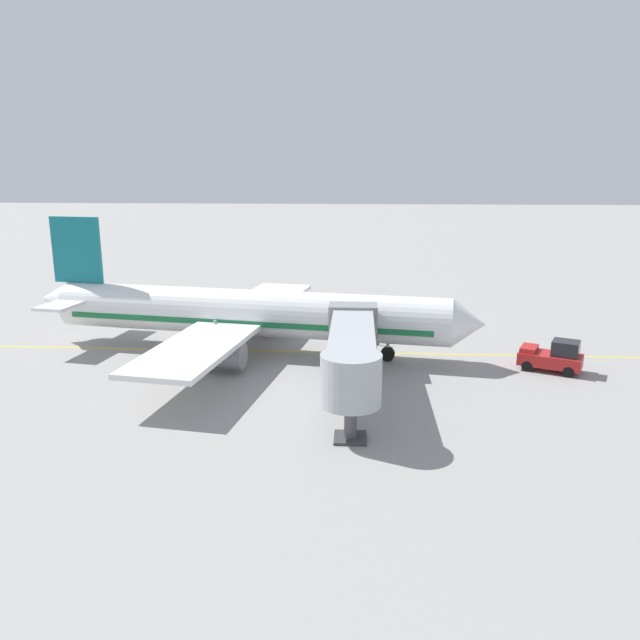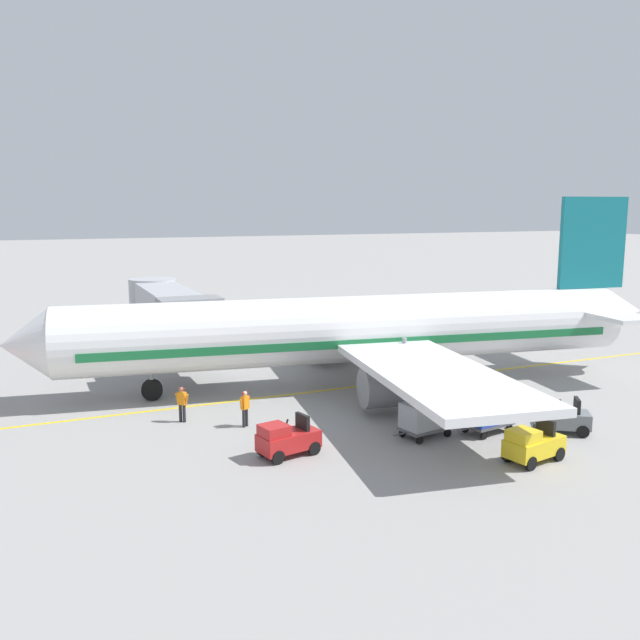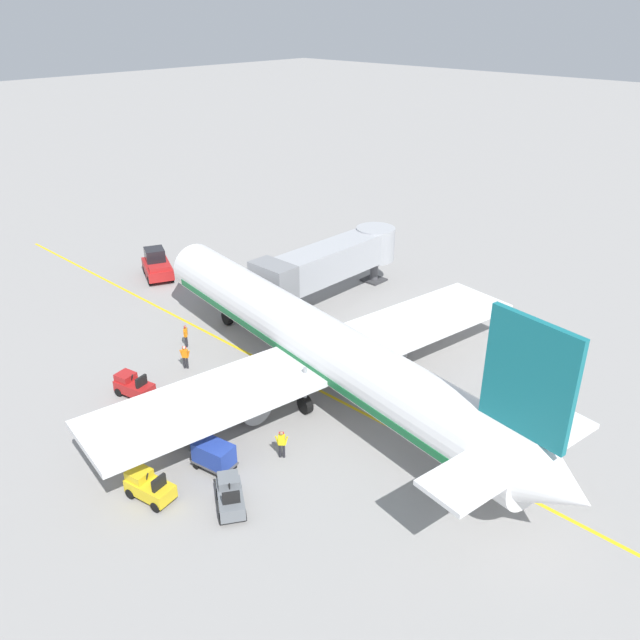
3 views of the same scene
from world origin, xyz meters
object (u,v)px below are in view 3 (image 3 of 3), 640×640
object	(u,v)px
ground_crew_marshaller	(282,443)
baggage_tug_trailing	(133,386)
pushback_tractor	(157,265)
baggage_tug_spare	(149,486)
parked_airliner	(318,344)
ground_crew_loader	(186,335)
baggage_cart_front	(190,427)
ground_crew_wing_walker	(185,356)
jet_bridge	(330,261)
baggage_cart_second_in_train	(214,454)
baggage_tug_lead	(230,496)

from	to	relation	value
ground_crew_marshaller	baggage_tug_trailing	bearing A→B (deg)	101.22
pushback_tractor	baggage_tug_spare	distance (m)	29.45
parked_airliner	baggage_tug_trailing	xyz separation A→B (m)	(-8.62, 7.74, -2.47)
baggage_tug_trailing	ground_crew_loader	distance (m)	6.78
baggage_cart_front	ground_crew_wing_walker	world-z (taller)	ground_crew_wing_walker
jet_bridge	ground_crew_loader	xyz separation A→B (m)	(-13.02, 2.03, -2.50)
baggage_tug_trailing	ground_crew_loader	size ratio (longest dim) A/B	1.60
baggage_cart_second_in_train	jet_bridge	bearing A→B (deg)	26.96
parked_airliner	baggage_tug_trailing	distance (m)	11.85
jet_bridge	baggage_tug_trailing	world-z (taller)	jet_bridge
jet_bridge	baggage_tug_trailing	size ratio (longest dim) A/B	5.44
jet_bridge	pushback_tractor	bearing A→B (deg)	115.48
baggage_cart_second_in_train	ground_crew_wing_walker	bearing A→B (deg)	62.05
jet_bridge	baggage_tug_lead	distance (m)	25.15
ground_crew_wing_walker	ground_crew_marshaller	bearing A→B (deg)	-99.96
parked_airliner	baggage_cart_second_in_train	size ratio (longest dim) A/B	12.52
baggage_cart_second_in_train	ground_crew_loader	world-z (taller)	ground_crew_loader
jet_bridge	ground_crew_loader	world-z (taller)	jet_bridge
baggage_tug_trailing	baggage_cart_second_in_train	bearing A→B (deg)	-95.60
baggage_tug_lead	baggage_cart_front	size ratio (longest dim) A/B	0.92
pushback_tractor	ground_crew_marshaller	size ratio (longest dim) A/B	2.91
baggage_tug_spare	ground_crew_marshaller	size ratio (longest dim) A/B	1.59
parked_airliner	pushback_tractor	bearing A→B (deg)	81.47
baggage_tug_lead	baggage_cart_front	world-z (taller)	baggage_tug_lead
baggage_cart_front	ground_crew_wing_walker	bearing A→B (deg)	56.28
jet_bridge	ground_crew_marshaller	world-z (taller)	jet_bridge
baggage_cart_front	ground_crew_loader	xyz separation A→B (m)	(6.41, 9.33, 0.00)
baggage_tug_spare	baggage_cart_second_in_train	size ratio (longest dim) A/B	0.90
baggage_tug_trailing	baggage_cart_front	world-z (taller)	baggage_tug_trailing
baggage_tug_trailing	baggage_cart_second_in_train	world-z (taller)	baggage_tug_trailing
ground_crew_marshaller	pushback_tractor	bearing A→B (deg)	69.67
baggage_tug_spare	ground_crew_marshaller	xyz separation A→B (m)	(6.73, -2.45, 0.24)
parked_airliner	pushback_tractor	size ratio (longest dim) A/B	7.58
parked_airliner	baggage_tug_spare	distance (m)	13.40
ground_crew_loader	ground_crew_marshaller	distance (m)	14.61
parked_airliner	pushback_tractor	world-z (taller)	parked_airliner
ground_crew_marshaller	ground_crew_loader	bearing A→B (deg)	74.56
parked_airliner	baggage_cart_front	world-z (taller)	parked_airliner
jet_bridge	ground_crew_wing_walker	bearing A→B (deg)	-178.18
baggage_tug_trailing	baggage_tug_spare	distance (m)	9.80
jet_bridge	ground_crew_marshaller	xyz separation A→B (m)	(-16.91, -12.06, -2.50)
parked_airliner	baggage_cart_second_in_train	world-z (taller)	parked_airliner
baggage_tug_trailing	ground_crew_wing_walker	bearing A→B (deg)	5.80
baggage_tug_spare	ground_crew_wing_walker	bearing A→B (deg)	46.19
ground_crew_marshaller	ground_crew_wing_walker	bearing A→B (deg)	80.04
baggage_cart_front	baggage_tug_trailing	bearing A→B (deg)	87.24
baggage_tug_lead	baggage_cart_second_in_train	distance (m)	3.16
baggage_tug_spare	ground_crew_loader	bearing A→B (deg)	47.62
baggage_tug_spare	ground_crew_wing_walker	xyz separation A→B (m)	(8.76, 9.13, 0.24)
parked_airliner	ground_crew_marshaller	bearing A→B (deg)	-151.96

